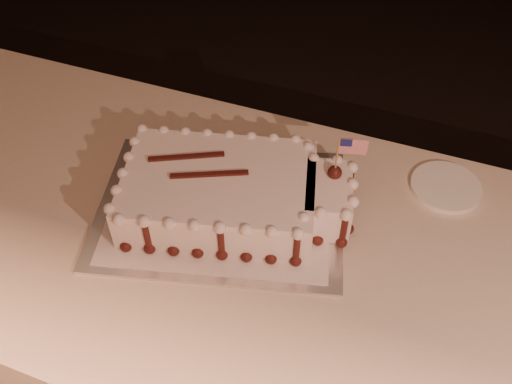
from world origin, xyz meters
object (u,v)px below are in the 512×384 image
(sheet_cake, at_px, (233,193))
(cake_board, at_px, (221,209))
(banquet_table, at_px, (321,358))
(side_plate, at_px, (446,187))

(sheet_cake, bearing_deg, cake_board, -164.92)
(cake_board, bearing_deg, sheet_cake, 0.22)
(banquet_table, relative_size, sheet_cake, 4.74)
(banquet_table, distance_m, side_plate, 0.51)
(banquet_table, distance_m, sheet_cake, 0.50)
(banquet_table, relative_size, side_plate, 15.65)
(banquet_table, height_order, side_plate, side_plate)
(sheet_cake, distance_m, side_plate, 0.47)
(sheet_cake, relative_size, side_plate, 3.30)
(side_plate, bearing_deg, cake_board, -151.92)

